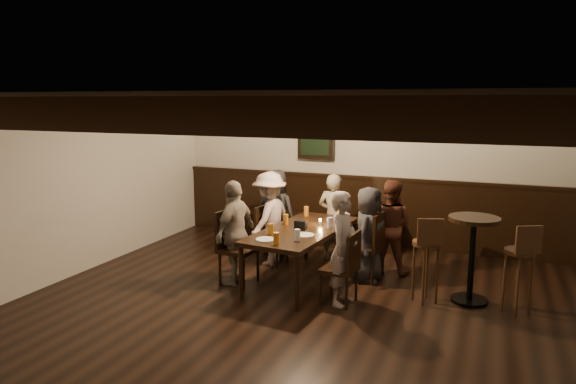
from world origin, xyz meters
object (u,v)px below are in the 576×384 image
at_px(chair_left_far, 238,261).
at_px(high_top_table, 473,247).
at_px(person_right_far, 343,248).
at_px(bar_stool_left, 425,270).
at_px(person_bench_centre, 333,217).
at_px(dining_table, 302,233).
at_px(chair_left_near, 272,247).
at_px(chair_right_near, 366,259).
at_px(bar_stool_right, 518,280).
at_px(person_left_far, 235,232).
at_px(chair_right_far, 340,281).
at_px(person_bench_right, 390,226).
at_px(person_bench_left, 275,212).
at_px(person_right_near, 368,234).
at_px(person_left_near, 270,218).

distance_m(chair_left_far, high_top_table, 2.92).
bearing_deg(person_right_far, bar_stool_left, -59.88).
bearing_deg(person_right_far, person_bench_centre, 26.57).
bearing_deg(dining_table, chair_left_near, 147.93).
relative_size(chair_right_near, bar_stool_right, 0.88).
relative_size(chair_right_near, person_left_far, 0.68).
height_order(chair_right_far, person_right_far, person_right_far).
bearing_deg(person_bench_right, person_bench_centre, -9.46).
bearing_deg(person_bench_left, chair_left_near, 112.01).
bearing_deg(chair_left_far, person_right_far, 90.00).
xyz_separation_m(dining_table, person_bench_right, (0.98, 0.81, -0.01)).
relative_size(chair_right_near, person_right_far, 0.68).
bearing_deg(person_bench_centre, dining_table, 90.00).
distance_m(chair_right_near, high_top_table, 1.42).
height_order(chair_right_near, bar_stool_left, bar_stool_left).
xyz_separation_m(person_bench_left, high_top_table, (2.91, -0.88, 0.01)).
xyz_separation_m(chair_left_near, high_top_table, (2.77, -0.41, 0.42)).
distance_m(dining_table, person_right_far, 0.87).
distance_m(chair_left_far, bar_stool_right, 3.37).
bearing_deg(bar_stool_left, person_left_far, 167.30).
distance_m(dining_table, chair_left_far, 0.92).
bearing_deg(bar_stool_left, chair_left_near, 145.48).
xyz_separation_m(person_bench_centre, person_left_far, (-0.89, -1.42, 0.03)).
bearing_deg(person_right_far, person_bench_left, 50.71).
bearing_deg(chair_right_far, chair_right_near, -0.07).
distance_m(chair_right_near, bar_stool_left, 0.98).
distance_m(chair_left_far, person_right_near, 1.76).
xyz_separation_m(person_right_near, bar_stool_left, (0.81, -0.48, -0.24)).
relative_size(dining_table, chair_left_far, 2.05).
relative_size(chair_right_far, person_right_near, 0.69).
relative_size(chair_left_near, chair_left_far, 0.89).
distance_m(chair_right_near, person_bench_left, 1.72).
height_order(chair_left_near, chair_right_near, chair_right_near).
bearing_deg(person_bench_centre, person_left_near, 38.66).
relative_size(person_left_near, bar_stool_right, 1.30).
height_order(person_right_far, high_top_table, person_right_far).
xyz_separation_m(person_left_near, bar_stool_left, (2.30, -0.62, -0.29)).
relative_size(person_left_far, person_right_near, 1.08).
bearing_deg(person_right_near, chair_left_near, 90.00).
relative_size(chair_right_far, high_top_table, 0.84).
xyz_separation_m(chair_right_far, high_top_table, (1.42, 0.61, 0.42)).
height_order(dining_table, bar_stool_left, bar_stool_left).
relative_size(chair_left_near, person_left_near, 0.63).
xyz_separation_m(dining_table, person_right_near, (0.79, 0.38, -0.03)).
relative_size(chair_left_near, person_right_far, 0.64).
distance_m(person_left_near, bar_stool_right, 3.36).
relative_size(dining_table, person_left_far, 1.46).
relative_size(person_left_far, bar_stool_right, 1.30).
xyz_separation_m(chair_left_far, chair_right_far, (1.43, -0.13, -0.03)).
height_order(person_bench_left, person_bench_right, person_bench_left).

